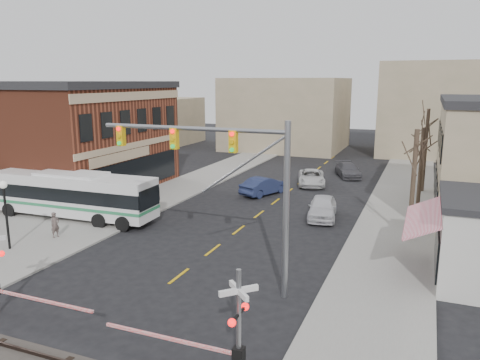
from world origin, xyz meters
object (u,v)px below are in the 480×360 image
object	(u,v)px
car_c	(311,178)
traffic_signal_mast	(231,170)
car_d	(348,170)
street_lamp	(5,200)
car_b	(264,186)
car_a	(322,207)
pedestrian_far	(79,206)
transit_bus	(73,194)
rr_crossing_east	(226,327)
pedestrian_near	(55,225)

from	to	relation	value
car_c	traffic_signal_mast	bearing A→B (deg)	-100.53
car_c	car_d	size ratio (longest dim) A/B	1.07
street_lamp	car_b	size ratio (longest dim) A/B	0.85
traffic_signal_mast	car_b	distance (m)	19.37
street_lamp	car_c	world-z (taller)	street_lamp
car_a	pedestrian_far	distance (m)	17.29
traffic_signal_mast	car_c	distance (m)	23.94
transit_bus	car_c	world-z (taller)	transit_bus
traffic_signal_mast	car_d	size ratio (longest dim) A/B	1.97
car_a	traffic_signal_mast	bearing A→B (deg)	-105.65
rr_crossing_east	pedestrian_far	world-z (taller)	rr_crossing_east
car_a	car_b	size ratio (longest dim) A/B	1.00
car_c	pedestrian_near	size ratio (longest dim) A/B	3.22
traffic_signal_mast	street_lamp	size ratio (longest dim) A/B	2.35
car_b	car_c	size ratio (longest dim) A/B	0.91
transit_bus	street_lamp	xyz separation A→B (m)	(0.98, -6.52, 1.21)
transit_bus	car_b	size ratio (longest dim) A/B	2.65
car_a	rr_crossing_east	bearing A→B (deg)	-95.51
pedestrian_near	pedestrian_far	size ratio (longest dim) A/B	0.90
rr_crossing_east	street_lamp	distance (m)	17.73
street_lamp	pedestrian_far	world-z (taller)	street_lamp
car_c	pedestrian_far	distance (m)	21.28
car_a	car_b	world-z (taller)	car_a
car_d	pedestrian_near	size ratio (longest dim) A/B	3.00
transit_bus	car_a	size ratio (longest dim) A/B	2.64
rr_crossing_east	car_d	xyz separation A→B (m)	(-1.81, 35.23, -1.27)
traffic_signal_mast	pedestrian_near	bearing A→B (deg)	169.80
car_b	car_c	bearing A→B (deg)	-96.92
pedestrian_far	traffic_signal_mast	bearing A→B (deg)	-55.66
street_lamp	car_a	distance (m)	20.43
street_lamp	pedestrian_far	xyz separation A→B (m)	(-0.53, 6.53, -2.01)
car_d	traffic_signal_mast	bearing A→B (deg)	-114.39
traffic_signal_mast	street_lamp	distance (m)	14.09
rr_crossing_east	car_a	xyz separation A→B (m)	(-1.10, 19.63, -1.16)
rr_crossing_east	street_lamp	bearing A→B (deg)	158.81
pedestrian_near	car_a	bearing A→B (deg)	-40.42
street_lamp	car_d	bearing A→B (deg)	63.00
car_c	car_d	bearing A→B (deg)	49.08
street_lamp	pedestrian_near	bearing A→B (deg)	68.58
rr_crossing_east	pedestrian_near	xyz separation A→B (m)	(-15.49, 8.98, -1.05)
transit_bus	car_b	world-z (taller)	transit_bus
traffic_signal_mast	transit_bus	bearing A→B (deg)	157.12
car_a	pedestrian_far	size ratio (longest dim) A/B	2.66
transit_bus	traffic_signal_mast	world-z (taller)	traffic_signal_mast
traffic_signal_mast	rr_crossing_east	bearing A→B (deg)	-68.16
street_lamp	pedestrian_near	size ratio (longest dim) A/B	2.51
car_a	transit_bus	bearing A→B (deg)	-166.45
transit_bus	car_d	distance (m)	27.28
rr_crossing_east	car_c	distance (m)	30.37
traffic_signal_mast	rr_crossing_east	world-z (taller)	traffic_signal_mast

